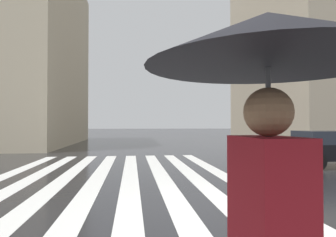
% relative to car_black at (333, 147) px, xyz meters
% --- Properties ---
extents(ground_plane, '(220.00, 220.00, 0.00)m').
position_rel_car_black_xyz_m(ground_plane, '(-5.50, 6.13, -0.76)').
color(ground_plane, black).
extents(zebra_crossing, '(13.00, 7.50, 0.01)m').
position_rel_car_black_xyz_m(zebra_crossing, '(-1.50, 8.41, -0.75)').
color(zebra_crossing, silver).
rests_on(zebra_crossing, ground_plane).
extents(car_black, '(1.85, 4.10, 1.41)m').
position_rel_car_black_xyz_m(car_black, '(0.00, 0.00, 0.00)').
color(car_black, black).
rests_on(car_black, ground_plane).
extents(pedestrian_approaching_kerb, '(1.11, 1.11, 2.02)m').
position_rel_car_black_xyz_m(pedestrian_approaching_kerb, '(-9.58, 7.25, 1.07)').
color(pedestrian_approaching_kerb, maroon).
rests_on(pedestrian_approaching_kerb, sidewalk_pavement).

